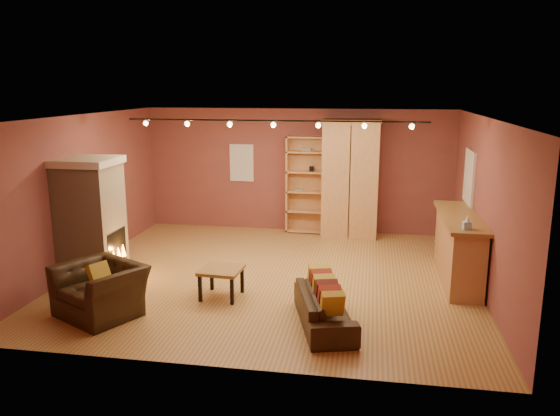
% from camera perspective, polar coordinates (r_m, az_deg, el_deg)
% --- Properties ---
extents(floor, '(7.00, 7.00, 0.00)m').
position_cam_1_polar(floor, '(9.74, -0.86, -7.13)').
color(floor, olive).
rests_on(floor, ground).
extents(ceiling, '(7.00, 7.00, 0.00)m').
position_cam_1_polar(ceiling, '(9.18, -0.92, 9.54)').
color(ceiling, brown).
rests_on(ceiling, back_wall).
extents(back_wall, '(7.00, 0.02, 2.80)m').
position_cam_1_polar(back_wall, '(12.52, 1.81, 3.93)').
color(back_wall, brown).
rests_on(back_wall, floor).
extents(left_wall, '(0.02, 6.50, 2.80)m').
position_cam_1_polar(left_wall, '(10.56, -19.91, 1.54)').
color(left_wall, brown).
rests_on(left_wall, floor).
extents(right_wall, '(0.02, 6.50, 2.80)m').
position_cam_1_polar(right_wall, '(9.39, 20.61, 0.17)').
color(right_wall, brown).
rests_on(right_wall, floor).
extents(fireplace, '(1.01, 0.98, 2.12)m').
position_cam_1_polar(fireplace, '(9.90, -19.13, -1.13)').
color(fireplace, tan).
rests_on(fireplace, floor).
extents(back_window, '(0.56, 0.04, 0.86)m').
position_cam_1_polar(back_window, '(12.72, -4.02, 4.73)').
color(back_window, silver).
rests_on(back_window, back_wall).
extents(bookcase, '(0.90, 0.35, 2.20)m').
position_cam_1_polar(bookcase, '(12.43, 2.79, 2.55)').
color(bookcase, tan).
rests_on(bookcase, floor).
extents(armoire, '(1.27, 0.72, 2.60)m').
position_cam_1_polar(armoire, '(12.11, 7.35, 3.06)').
color(armoire, tan).
rests_on(armoire, floor).
extents(bar_counter, '(0.64, 2.41, 1.15)m').
position_cam_1_polar(bar_counter, '(9.89, 18.14, -3.93)').
color(bar_counter, tan).
rests_on(bar_counter, floor).
extents(tissue_box, '(0.12, 0.12, 0.21)m').
position_cam_1_polar(tissue_box, '(8.81, 18.98, -1.55)').
color(tissue_box, '#81B4CF').
rests_on(tissue_box, bar_counter).
extents(right_window, '(0.05, 0.90, 1.00)m').
position_cam_1_polar(right_window, '(10.70, 19.18, 3.09)').
color(right_window, silver).
rests_on(right_window, right_wall).
extents(loveseat, '(0.91, 1.74, 0.72)m').
position_cam_1_polar(loveseat, '(7.78, 4.68, -9.66)').
color(loveseat, black).
rests_on(loveseat, floor).
extents(armchair, '(1.37, 1.21, 1.01)m').
position_cam_1_polar(armchair, '(8.44, -18.31, -7.33)').
color(armchair, black).
rests_on(armchair, floor).
extents(coffee_table, '(0.67, 0.67, 0.48)m').
position_cam_1_polar(coffee_table, '(8.75, -6.15, -6.72)').
color(coffee_table, olive).
rests_on(coffee_table, floor).
extents(track_rail, '(5.20, 0.09, 0.13)m').
position_cam_1_polar(track_rail, '(9.38, -0.69, 8.90)').
color(track_rail, black).
rests_on(track_rail, ceiling).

